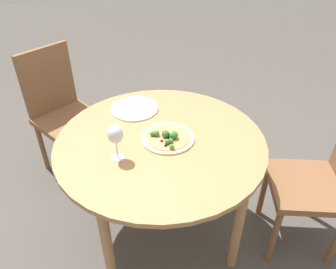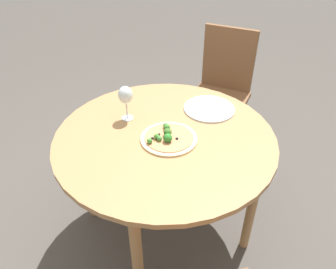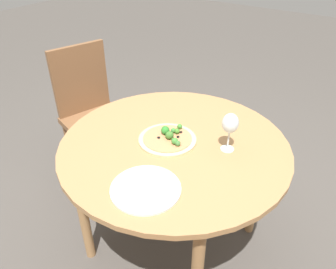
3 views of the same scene
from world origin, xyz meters
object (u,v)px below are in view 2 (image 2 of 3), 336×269
(chair_2, at_px, (221,89))
(pizza, at_px, (167,138))
(wine_glass, at_px, (126,96))
(plate_near, at_px, (209,109))

(chair_2, bearing_deg, pizza, -88.47)
(pizza, height_order, wine_glass, wine_glass)
(chair_2, distance_m, wine_glass, 1.00)
(pizza, height_order, plate_near, pizza)
(wine_glass, xyz_separation_m, plate_near, (0.14, 0.42, -0.13))
(chair_2, bearing_deg, wine_glass, -104.80)
(chair_2, xyz_separation_m, pizza, (0.58, -0.80, 0.23))
(pizza, bearing_deg, wine_glass, -161.90)
(chair_2, xyz_separation_m, wine_glass, (0.31, -0.89, 0.35))
(pizza, xyz_separation_m, plate_near, (-0.12, 0.33, -0.01))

